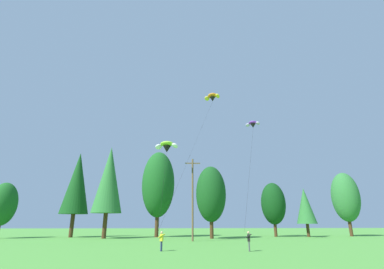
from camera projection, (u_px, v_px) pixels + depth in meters
name	position (u px, v px, depth m)	size (l,w,h in m)	color
treeline_tree_a	(3.00, 204.00, 45.39)	(4.17, 4.17, 8.79)	#472D19
treeline_tree_b	(77.00, 183.00, 49.79)	(4.84, 4.84, 14.71)	#472D19
treeline_tree_c	(109.00, 179.00, 46.56)	(4.88, 4.88, 14.91)	#472D19
treeline_tree_d	(158.00, 184.00, 50.43)	(5.85, 5.85, 15.01)	#472D19
treeline_tree_e	(211.00, 194.00, 45.58)	(4.89, 4.89, 11.44)	#472D19
treeline_tree_f	(273.00, 203.00, 50.66)	(4.35, 4.35, 9.45)	#472D19
treeline_tree_g	(305.00, 206.00, 50.25)	(3.46, 3.46, 8.44)	#472D19
treeline_tree_h	(345.00, 197.00, 52.52)	(4.93, 4.93, 11.59)	#472D19
utility_pole	(193.00, 197.00, 39.33)	(2.20, 0.26, 11.34)	brown
kite_flyer_near	(162.00, 239.00, 25.06)	(0.65, 0.68, 1.69)	navy
kite_flyer_mid	(249.00, 239.00, 24.83)	(0.65, 0.68, 1.69)	#4C4C51
parafoil_kite_high_lime_white	(167.00, 146.00, 40.01)	(3.69, 12.92, 12.12)	#93D633
parafoil_kite_mid_purple	(253.00, 124.00, 42.03)	(6.34, 13.70, 15.58)	purple
parafoil_kite_far_orange	(212.00, 97.00, 50.01)	(9.33, 19.64, 23.15)	orange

